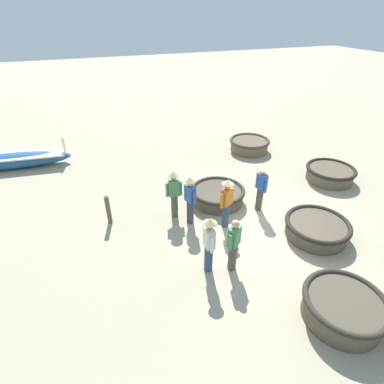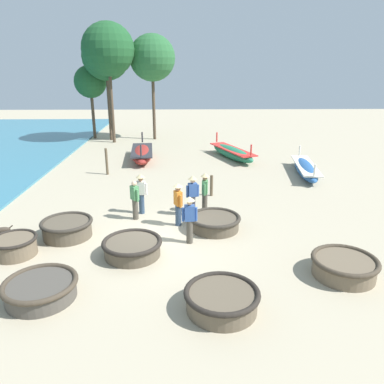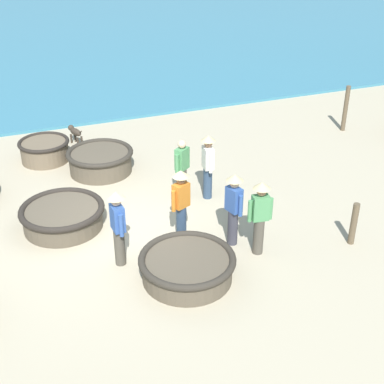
# 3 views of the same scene
# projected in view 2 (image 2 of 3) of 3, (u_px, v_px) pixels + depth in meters

# --- Properties ---
(ground_plane) EXTENTS (80.00, 80.00, 0.00)m
(ground_plane) POSITION_uv_depth(u_px,v_px,m) (157.00, 240.00, 12.94)
(ground_plane) COLOR tan
(coracle_upturned) EXTENTS (1.80, 1.80, 0.63)m
(coracle_upturned) POSITION_uv_depth(u_px,v_px,m) (67.00, 228.00, 13.12)
(coracle_upturned) COLOR brown
(coracle_upturned) RESTS_ON ground
(coracle_beside_post) EXTENTS (1.43, 1.43, 0.62)m
(coracle_beside_post) POSITION_uv_depth(u_px,v_px,m) (15.00, 245.00, 11.85)
(coracle_beside_post) COLOR brown
(coracle_beside_post) RESTS_ON ground
(coracle_front_left) EXTENTS (1.91, 1.91, 0.53)m
(coracle_front_left) POSITION_uv_depth(u_px,v_px,m) (132.00, 247.00, 11.84)
(coracle_front_left) COLOR brown
(coracle_front_left) RESTS_ON ground
(coracle_center) EXTENTS (1.92, 1.92, 0.53)m
(coracle_center) POSITION_uv_depth(u_px,v_px,m) (41.00, 289.00, 9.65)
(coracle_center) COLOR #4C473F
(coracle_center) RESTS_ON ground
(coracle_nearest) EXTENTS (1.89, 1.89, 0.56)m
(coracle_nearest) POSITION_uv_depth(u_px,v_px,m) (222.00, 299.00, 9.18)
(coracle_nearest) COLOR brown
(coracle_nearest) RESTS_ON ground
(coracle_tilted) EXTENTS (1.89, 1.89, 0.58)m
(coracle_tilted) POSITION_uv_depth(u_px,v_px,m) (344.00, 266.00, 10.68)
(coracle_tilted) COLOR brown
(coracle_tilted) RESTS_ON ground
(coracle_far_right) EXTENTS (1.91, 1.91, 0.53)m
(coracle_far_right) POSITION_uv_depth(u_px,v_px,m) (215.00, 222.00, 13.75)
(coracle_far_right) COLOR brown
(coracle_far_right) RESTS_ON ground
(long_boat_green_hull) EXTENTS (1.57, 4.97, 1.17)m
(long_boat_green_hull) POSITION_uv_depth(u_px,v_px,m) (305.00, 169.00, 20.57)
(long_boat_green_hull) COLOR #285693
(long_boat_green_hull) RESTS_ON ground
(long_boat_blue_hull) EXTENTS (1.66, 4.74, 1.42)m
(long_boat_blue_hull) POSITION_uv_depth(u_px,v_px,m) (142.00, 154.00, 23.75)
(long_boat_blue_hull) COLOR maroon
(long_boat_blue_hull) RESTS_ON ground
(long_boat_red_hull) EXTENTS (2.75, 4.93, 1.33)m
(long_boat_red_hull) POSITION_uv_depth(u_px,v_px,m) (232.00, 153.00, 24.15)
(long_boat_red_hull) COLOR #237551
(long_boat_red_hull) RESTS_ON ground
(fisherman_by_coracle) EXTENTS (0.53, 0.36, 1.67)m
(fisherman_by_coracle) POSITION_uv_depth(u_px,v_px,m) (141.00, 191.00, 15.01)
(fisherman_by_coracle) COLOR #2D425B
(fisherman_by_coracle) RESTS_ON ground
(fisherman_crouching) EXTENTS (0.36, 0.49, 1.67)m
(fisherman_crouching) POSITION_uv_depth(u_px,v_px,m) (178.00, 202.00, 13.86)
(fisherman_crouching) COLOR #2D425B
(fisherman_crouching) RESTS_ON ground
(fisherman_with_hat) EXTENTS (0.38, 0.45, 1.57)m
(fisherman_with_hat) POSITION_uv_depth(u_px,v_px,m) (135.00, 199.00, 14.48)
(fisherman_with_hat) COLOR #4C473D
(fisherman_with_hat) RESTS_ON ground
(fisherman_standing_right) EXTENTS (0.53, 0.36, 1.67)m
(fisherman_standing_right) POSITION_uv_depth(u_px,v_px,m) (190.00, 217.00, 12.48)
(fisherman_standing_right) COLOR #4C473D
(fisherman_standing_right) RESTS_ON ground
(fisherman_hauling) EXTENTS (0.52, 0.36, 1.67)m
(fisherman_hauling) POSITION_uv_depth(u_px,v_px,m) (193.00, 193.00, 14.78)
(fisherman_hauling) COLOR #383842
(fisherman_hauling) RESTS_ON ground
(fisherman_standing_left) EXTENTS (0.36, 0.53, 1.67)m
(fisherman_standing_left) POSITION_uv_depth(u_px,v_px,m) (205.00, 190.00, 15.12)
(fisherman_standing_left) COLOR #4C473D
(fisherman_standing_left) RESTS_ON ground
(dog) EXTENTS (0.65, 0.38, 0.55)m
(dog) POSITION_uv_depth(u_px,v_px,m) (1.00, 231.00, 12.79)
(dog) COLOR #3D3328
(dog) RESTS_ON ground
(mooring_post_shoreline) EXTENTS (0.14, 0.14, 1.47)m
(mooring_post_shoreline) POSITION_uv_depth(u_px,v_px,m) (107.00, 161.00, 20.50)
(mooring_post_shoreline) COLOR brown
(mooring_post_shoreline) RESTS_ON ground
(mooring_post_mid_beach) EXTENTS (0.14, 0.14, 0.98)m
(mooring_post_mid_beach) POSITION_uv_depth(u_px,v_px,m) (211.00, 186.00, 17.22)
(mooring_post_mid_beach) COLOR brown
(mooring_post_mid_beach) RESTS_ON ground
(tree_right_mid) EXTENTS (2.53, 2.53, 5.77)m
(tree_right_mid) POSITION_uv_depth(u_px,v_px,m) (90.00, 82.00, 29.43)
(tree_right_mid) COLOR #4C3D2D
(tree_right_mid) RESTS_ON ground
(tree_leftmost) EXTENTS (3.52, 3.52, 8.03)m
(tree_leftmost) POSITION_uv_depth(u_px,v_px,m) (152.00, 58.00, 28.55)
(tree_leftmost) COLOR #4C3D2D
(tree_leftmost) RESTS_ON ground
(tree_rightmost) EXTENTS (3.84, 3.84, 8.75)m
(tree_rightmost) POSITION_uv_depth(u_px,v_px,m) (108.00, 49.00, 27.11)
(tree_rightmost) COLOR #4C3D2D
(tree_rightmost) RESTS_ON ground
(tree_center) EXTENTS (3.59, 3.59, 8.17)m
(tree_center) POSITION_uv_depth(u_px,v_px,m) (106.00, 56.00, 28.15)
(tree_center) COLOR #4C3D2D
(tree_center) RESTS_ON ground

